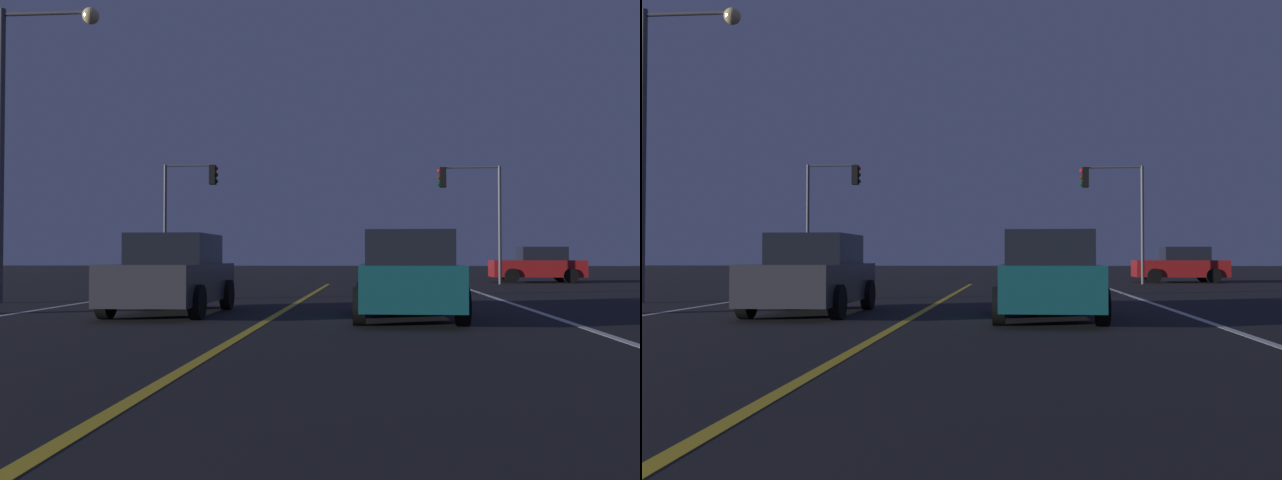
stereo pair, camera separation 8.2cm
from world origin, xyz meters
TOP-DOWN VIEW (x-y plane):
  - lane_edge_right at (5.60, 12.79)m, footprint 0.16×37.59m
  - lane_center_divider at (0.00, 12.79)m, footprint 0.16×37.59m
  - car_oncoming at (-2.25, 15.03)m, footprint 2.02×4.30m
  - car_lead_same_lane at (2.66, 14.08)m, footprint 2.02×4.30m
  - car_crossing_side at (9.88, 34.49)m, footprint 4.30×2.02m
  - traffic_light_near_right at (6.34, 32.09)m, footprint 2.85×0.36m
  - traffic_light_near_left at (-6.50, 32.09)m, footprint 2.58×0.36m
  - street_lamp_left_mid at (-7.14, 18.05)m, footprint 2.73×0.44m

SIDE VIEW (x-z plane):
  - lane_edge_right at x=5.60m, z-range 0.00..0.01m
  - lane_center_divider at x=0.00m, z-range 0.00..0.01m
  - car_oncoming at x=-2.25m, z-range -0.03..1.67m
  - car_lead_same_lane at x=2.66m, z-range -0.03..1.67m
  - car_crossing_side at x=9.88m, z-range -0.03..1.67m
  - traffic_light_near_right at x=6.34m, z-range 1.28..6.60m
  - traffic_light_near_left at x=-6.50m, z-range 1.31..6.84m
  - street_lamp_left_mid at x=-7.14m, z-range 1.11..8.90m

